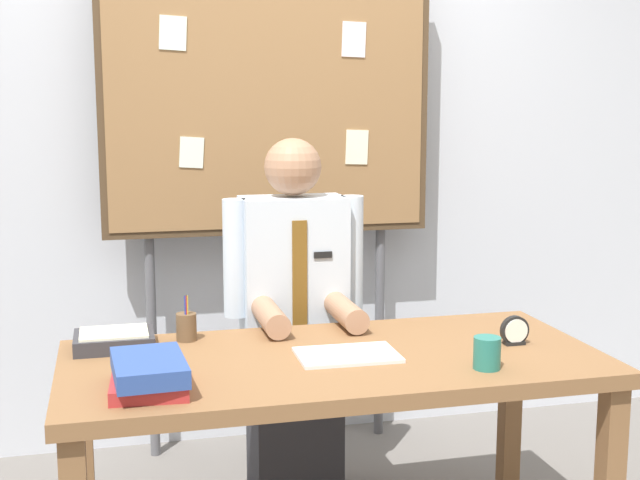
# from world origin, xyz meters

# --- Properties ---
(back_wall) EXTENTS (6.40, 0.08, 2.70)m
(back_wall) POSITION_xyz_m (0.00, 1.30, 1.35)
(back_wall) COLOR silver
(back_wall) RESTS_ON ground_plane
(desk) EXTENTS (1.73, 0.80, 0.75)m
(desk) POSITION_xyz_m (0.00, 0.00, 0.67)
(desk) COLOR brown
(desk) RESTS_ON ground_plane
(person) EXTENTS (0.55, 0.56, 1.43)m
(person) POSITION_xyz_m (0.00, 0.60, 0.67)
(person) COLOR #2D2D33
(person) RESTS_ON ground_plane
(bulletin_board) EXTENTS (1.44, 0.09, 2.21)m
(bulletin_board) POSITION_xyz_m (0.00, 1.09, 1.57)
(bulletin_board) COLOR #4C3823
(bulletin_board) RESTS_ON ground_plane
(book_stack) EXTENTS (0.23, 0.31, 0.09)m
(book_stack) POSITION_xyz_m (-0.59, -0.19, 0.80)
(book_stack) COLOR #B22D2D
(book_stack) RESTS_ON desk
(open_notebook) EXTENTS (0.33, 0.22, 0.01)m
(open_notebook) POSITION_xyz_m (0.04, -0.02, 0.76)
(open_notebook) COLOR silver
(open_notebook) RESTS_ON desk
(desk_clock) EXTENTS (0.10, 0.04, 0.10)m
(desk_clock) POSITION_xyz_m (0.62, -0.02, 0.80)
(desk_clock) COLOR black
(desk_clock) RESTS_ON desk
(coffee_mug) EXTENTS (0.08, 0.08, 0.10)m
(coffee_mug) POSITION_xyz_m (0.42, -0.24, 0.80)
(coffee_mug) COLOR #267266
(coffee_mug) RESTS_ON desk
(pen_holder) EXTENTS (0.07, 0.07, 0.16)m
(pen_holder) POSITION_xyz_m (-0.44, 0.30, 0.80)
(pen_holder) COLOR brown
(pen_holder) RESTS_ON desk
(paper_tray) EXTENTS (0.26, 0.20, 0.06)m
(paper_tray) POSITION_xyz_m (-0.69, 0.26, 0.78)
(paper_tray) COLOR #333338
(paper_tray) RESTS_ON desk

